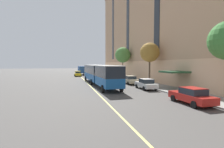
{
  "coord_description": "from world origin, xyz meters",
  "views": [
    {
      "loc": [
        -5.42,
        -21.96,
        3.74
      ],
      "look_at": [
        2.7,
        10.32,
        1.8
      ],
      "focal_mm": 28.0,
      "sensor_mm": 36.0,
      "label": 1
    }
  ],
  "objects_px": {
    "parked_car_champagne_2": "(118,77)",
    "street_tree_far_uptown": "(123,55)",
    "city_bus": "(99,73)",
    "parked_car_white_4": "(146,84)",
    "street_tree_mid_block": "(150,53)",
    "parked_car_white_3": "(106,74)",
    "fire_hydrant": "(118,76)",
    "taxi_cab": "(78,74)",
    "parked_car_champagne_5": "(130,80)",
    "box_truck": "(82,70)",
    "parked_car_red_1": "(191,96)"
  },
  "relations": [
    {
      "from": "street_tree_mid_block",
      "to": "street_tree_far_uptown",
      "type": "xyz_separation_m",
      "value": [
        0.0,
        15.81,
        0.33
      ]
    },
    {
      "from": "parked_car_champagne_2",
      "to": "parked_car_champagne_5",
      "type": "height_order",
      "value": "same"
    },
    {
      "from": "taxi_cab",
      "to": "fire_hydrant",
      "type": "relative_size",
      "value": 6.69
    },
    {
      "from": "box_truck",
      "to": "taxi_cab",
      "type": "bearing_deg",
      "value": -104.03
    },
    {
      "from": "parked_car_white_3",
      "to": "street_tree_mid_block",
      "type": "distance_m",
      "value": 22.97
    },
    {
      "from": "parked_car_white_3",
      "to": "street_tree_mid_block",
      "type": "height_order",
      "value": "street_tree_mid_block"
    },
    {
      "from": "parked_car_white_4",
      "to": "box_truck",
      "type": "relative_size",
      "value": 0.66
    },
    {
      "from": "parked_car_white_3",
      "to": "fire_hydrant",
      "type": "relative_size",
      "value": 6.06
    },
    {
      "from": "parked_car_champagne_2",
      "to": "street_tree_mid_block",
      "type": "xyz_separation_m",
      "value": [
        3.07,
        -9.9,
        4.98
      ]
    },
    {
      "from": "parked_car_champagne_2",
      "to": "fire_hydrant",
      "type": "bearing_deg",
      "value": 73.53
    },
    {
      "from": "city_bus",
      "to": "box_truck",
      "type": "distance_m",
      "value": 29.63
    },
    {
      "from": "parked_car_champagne_5",
      "to": "box_truck",
      "type": "distance_m",
      "value": 30.61
    },
    {
      "from": "parked_car_white_3",
      "to": "box_truck",
      "type": "relative_size",
      "value": 0.61
    },
    {
      "from": "parked_car_red_1",
      "to": "parked_car_champagne_5",
      "type": "bearing_deg",
      "value": 89.88
    },
    {
      "from": "parked_car_champagne_2",
      "to": "parked_car_champagne_5",
      "type": "distance_m",
      "value": 8.23
    },
    {
      "from": "fire_hydrant",
      "to": "city_bus",
      "type": "bearing_deg",
      "value": -118.93
    },
    {
      "from": "parked_car_champagne_5",
      "to": "fire_hydrant",
      "type": "height_order",
      "value": "parked_car_champagne_5"
    },
    {
      "from": "fire_hydrant",
      "to": "parked_car_white_3",
      "type": "bearing_deg",
      "value": 103.16
    },
    {
      "from": "box_truck",
      "to": "taxi_cab",
      "type": "height_order",
      "value": "box_truck"
    },
    {
      "from": "parked_car_red_1",
      "to": "parked_car_champagne_2",
      "type": "distance_m",
      "value": 24.85
    },
    {
      "from": "parked_car_red_1",
      "to": "box_truck",
      "type": "xyz_separation_m",
      "value": [
        -6.58,
        46.49,
        0.91
      ]
    },
    {
      "from": "taxi_cab",
      "to": "street_tree_far_uptown",
      "type": "bearing_deg",
      "value": -38.42
    },
    {
      "from": "taxi_cab",
      "to": "street_tree_mid_block",
      "type": "distance_m",
      "value": 27.74
    },
    {
      "from": "city_bus",
      "to": "parked_car_champagne_2",
      "type": "distance_m",
      "value": 9.94
    },
    {
      "from": "box_truck",
      "to": "street_tree_far_uptown",
      "type": "relative_size",
      "value": 0.89
    },
    {
      "from": "parked_car_red_1",
      "to": "street_tree_far_uptown",
      "type": "xyz_separation_m",
      "value": [
        3.1,
        30.76,
        5.3
      ]
    },
    {
      "from": "city_bus",
      "to": "fire_hydrant",
      "type": "height_order",
      "value": "city_bus"
    },
    {
      "from": "parked_car_white_3",
      "to": "parked_car_champagne_5",
      "type": "height_order",
      "value": "same"
    },
    {
      "from": "box_truck",
      "to": "fire_hydrant",
      "type": "height_order",
      "value": "box_truck"
    },
    {
      "from": "city_bus",
      "to": "parked_car_white_4",
      "type": "xyz_separation_m",
      "value": [
        5.79,
        -7.02,
        -1.27
      ]
    },
    {
      "from": "parked_car_champagne_2",
      "to": "parked_car_champagne_5",
      "type": "bearing_deg",
      "value": -89.94
    },
    {
      "from": "parked_car_white_3",
      "to": "parked_car_champagne_2",
      "type": "bearing_deg",
      "value": -89.83
    },
    {
      "from": "street_tree_far_uptown",
      "to": "fire_hydrant",
      "type": "relative_size",
      "value": 11.1
    },
    {
      "from": "taxi_cab",
      "to": "fire_hydrant",
      "type": "xyz_separation_m",
      "value": [
        9.88,
        -9.55,
        -0.29
      ]
    },
    {
      "from": "city_bus",
      "to": "parked_car_white_3",
      "type": "xyz_separation_m",
      "value": [
        5.75,
        20.29,
        -1.27
      ]
    },
    {
      "from": "parked_car_champagne_5",
      "to": "street_tree_mid_block",
      "type": "height_order",
      "value": "street_tree_mid_block"
    },
    {
      "from": "parked_car_champagne_2",
      "to": "parked_car_white_3",
      "type": "relative_size",
      "value": 1.03
    },
    {
      "from": "taxi_cab",
      "to": "parked_car_champagne_5",
      "type": "bearing_deg",
      "value": -70.28
    },
    {
      "from": "parked_car_white_4",
      "to": "parked_car_champagne_5",
      "type": "relative_size",
      "value": 0.98
    },
    {
      "from": "street_tree_far_uptown",
      "to": "parked_car_red_1",
      "type": "bearing_deg",
      "value": -95.75
    },
    {
      "from": "city_bus",
      "to": "street_tree_mid_block",
      "type": "height_order",
      "value": "street_tree_mid_block"
    },
    {
      "from": "box_truck",
      "to": "fire_hydrant",
      "type": "bearing_deg",
      "value": -63.27
    },
    {
      "from": "parked_car_white_4",
      "to": "street_tree_far_uptown",
      "type": "distance_m",
      "value": 21.78
    },
    {
      "from": "parked_car_white_4",
      "to": "box_truck",
      "type": "height_order",
      "value": "box_truck"
    },
    {
      "from": "parked_car_champagne_2",
      "to": "street_tree_far_uptown",
      "type": "distance_m",
      "value": 8.51
    },
    {
      "from": "street_tree_far_uptown",
      "to": "fire_hydrant",
      "type": "xyz_separation_m",
      "value": [
        -1.48,
        -0.54,
        -5.59
      ]
    },
    {
      "from": "parked_car_champagne_2",
      "to": "street_tree_mid_block",
      "type": "relative_size",
      "value": 0.61
    },
    {
      "from": "parked_car_white_3",
      "to": "fire_hydrant",
      "type": "height_order",
      "value": "parked_car_white_3"
    },
    {
      "from": "parked_car_red_1",
      "to": "street_tree_far_uptown",
      "type": "bearing_deg",
      "value": 84.25
    },
    {
      "from": "box_truck",
      "to": "street_tree_far_uptown",
      "type": "xyz_separation_m",
      "value": [
        9.68,
        -15.73,
        4.39
      ]
    }
  ]
}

